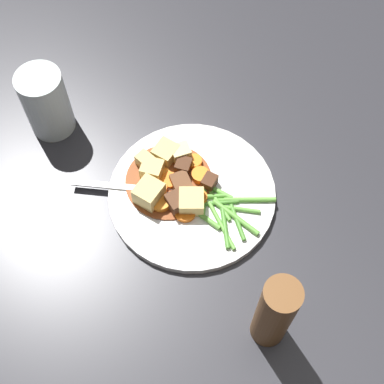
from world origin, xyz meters
name	(u,v)px	position (x,y,z in m)	size (l,w,h in m)	color
ground_plane	(192,196)	(0.00, 0.00, 0.00)	(3.00, 3.00, 0.00)	#2D2D33
dinner_plate	(192,194)	(0.00, 0.00, 0.01)	(0.26, 0.26, 0.01)	white
stew_sauce	(169,180)	(0.04, 0.00, 0.01)	(0.13, 0.13, 0.00)	brown
carrot_slice_0	(199,198)	(-0.02, 0.01, 0.02)	(0.02, 0.02, 0.01)	orange
carrot_slice_1	(170,180)	(0.04, 0.00, 0.02)	(0.03, 0.03, 0.01)	orange
carrot_slice_2	(156,187)	(0.05, 0.02, 0.02)	(0.04, 0.04, 0.01)	orange
carrot_slice_3	(160,179)	(0.05, 0.00, 0.02)	(0.03, 0.03, 0.01)	orange
carrot_slice_4	(194,162)	(0.02, -0.05, 0.02)	(0.02, 0.02, 0.01)	orange
carrot_slice_5	(185,212)	(-0.01, 0.04, 0.02)	(0.03, 0.03, 0.01)	orange
carrot_slice_6	(161,202)	(0.03, 0.04, 0.02)	(0.03, 0.03, 0.01)	orange
carrot_slice_7	(198,175)	(0.00, -0.03, 0.02)	(0.03, 0.03, 0.01)	orange
potato_chunk_0	(149,194)	(0.05, 0.04, 0.03)	(0.04, 0.04, 0.04)	#DBBC6B
potato_chunk_1	(145,161)	(0.09, -0.01, 0.02)	(0.02, 0.02, 0.03)	#DBBC6B
potato_chunk_2	(181,153)	(0.04, -0.05, 0.02)	(0.03, 0.02, 0.03)	#EAD68C
potato_chunk_3	(166,153)	(0.07, -0.04, 0.03)	(0.04, 0.03, 0.03)	#DBBC6B
potato_chunk_4	(191,202)	(-0.01, 0.02, 0.03)	(0.04, 0.04, 0.03)	#DBBC6B
potato_chunk_5	(154,168)	(0.07, 0.00, 0.03)	(0.03, 0.03, 0.03)	#DBBC6B
meat_chunk_0	(180,186)	(0.02, 0.00, 0.02)	(0.03, 0.03, 0.02)	brown
meat_chunk_1	(209,182)	(-0.02, -0.02, 0.02)	(0.02, 0.02, 0.02)	#4C2B19
meat_chunk_2	(183,166)	(0.03, -0.03, 0.02)	(0.02, 0.02, 0.02)	#4C2B19
meat_chunk_3	(178,202)	(0.01, 0.03, 0.03)	(0.03, 0.03, 0.03)	#56331E
green_bean_0	(219,202)	(-0.04, 0.00, 0.02)	(0.01, 0.01, 0.07)	#66AD42
green_bean_1	(250,200)	(-0.08, -0.03, 0.02)	(0.01, 0.01, 0.08)	#66AD42
green_bean_2	(204,199)	(-0.02, 0.00, 0.02)	(0.01, 0.01, 0.07)	#599E38
green_bean_3	(236,217)	(-0.08, 0.01, 0.02)	(0.01, 0.01, 0.08)	#66AD42
green_bean_4	(205,218)	(-0.04, 0.03, 0.02)	(0.01, 0.01, 0.06)	#66AD42
green_bean_5	(219,202)	(-0.04, 0.00, 0.02)	(0.01, 0.01, 0.06)	#4C8E33
green_bean_6	(221,225)	(-0.07, 0.03, 0.02)	(0.01, 0.01, 0.08)	#66AD42
green_bean_7	(217,191)	(-0.03, -0.02, 0.02)	(0.01, 0.01, 0.05)	#66AD42
green_bean_8	(243,200)	(-0.08, -0.02, 0.02)	(0.01, 0.01, 0.08)	#599E38
green_bean_9	(242,209)	(-0.08, -0.01, 0.02)	(0.01, 0.01, 0.06)	#66AD42
green_bean_10	(204,197)	(-0.02, 0.00, 0.02)	(0.01, 0.01, 0.07)	#599E38
green_bean_11	(238,222)	(-0.08, 0.02, 0.02)	(0.01, 0.01, 0.06)	#4C8E33
green_bean_12	(225,227)	(-0.07, 0.03, 0.02)	(0.01, 0.01, 0.07)	#4C8E33
fork	(131,188)	(0.09, 0.04, 0.01)	(0.17, 0.08, 0.00)	silver
water_glass	(46,103)	(0.27, -0.01, 0.06)	(0.07, 0.07, 0.12)	silver
pepper_mill	(275,313)	(-0.19, 0.14, 0.08)	(0.05, 0.05, 0.16)	brown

